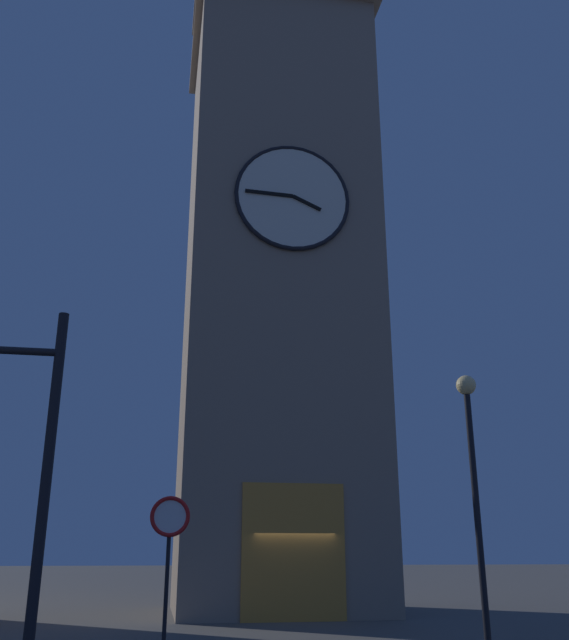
{
  "coord_description": "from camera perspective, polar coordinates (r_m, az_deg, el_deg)",
  "views": [
    {
      "loc": [
        4.22,
        22.61,
        1.92
      ],
      "look_at": [
        -0.3,
        -2.59,
        10.58
      ],
      "focal_mm": 38.78,
      "sensor_mm": 36.0,
      "label": 1
    }
  ],
  "objects": [
    {
      "name": "no_horn_sign",
      "position": [
        14.25,
        -9.48,
        -16.72
      ],
      "size": [
        0.78,
        0.14,
        2.99
      ],
      "color": "black",
      "rests_on": "ground_plane"
    },
    {
      "name": "clocktower",
      "position": [
        27.56,
        -0.7,
        3.52
      ],
      "size": [
        7.52,
        7.57,
        30.57
      ],
      "color": "gray",
      "rests_on": "ground_plane"
    },
    {
      "name": "ground_plane",
      "position": [
        23.08,
        0.43,
        -23.46
      ],
      "size": [
        200.0,
        200.0,
        0.0
      ],
      "primitive_type": "plane",
      "color": "#56544F"
    },
    {
      "name": "street_lamp",
      "position": [
        15.73,
        15.22,
        -10.75
      ],
      "size": [
        0.44,
        0.44,
        5.7
      ],
      "color": "black",
      "rests_on": "ground_plane"
    }
  ]
}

